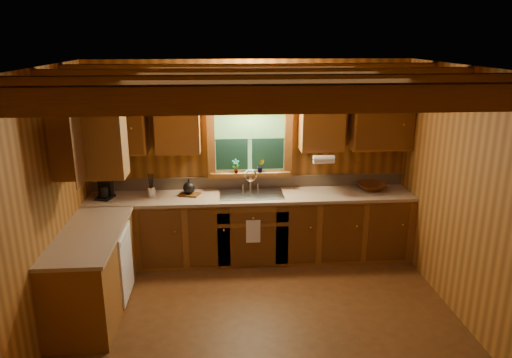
{
  "coord_description": "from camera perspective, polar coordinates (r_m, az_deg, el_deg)",
  "views": [
    {
      "loc": [
        -0.39,
        -4.25,
        2.88
      ],
      "look_at": [
        0.0,
        0.8,
        1.35
      ],
      "focal_mm": 33.35,
      "sensor_mm": 36.0,
      "label": 1
    }
  ],
  "objects": [
    {
      "name": "window",
      "position": [
        6.27,
        -0.75,
        4.38
      ],
      "size": [
        1.12,
        0.08,
        1.0
      ],
      "color": "brown",
      "rests_on": "room"
    },
    {
      "name": "countertop",
      "position": [
        5.89,
        -5.04,
        -3.11
      ],
      "size": [
        4.2,
        2.24,
        0.04
      ],
      "color": "tan",
      "rests_on": "base_cabinets"
    },
    {
      "name": "base_cabinets",
      "position": [
        6.05,
        -5.06,
        -7.14
      ],
      "size": [
        4.2,
        2.22,
        0.86
      ],
      "color": "brown",
      "rests_on": "ground"
    },
    {
      "name": "backsplash",
      "position": [
        6.43,
        -0.74,
        -0.37
      ],
      "size": [
        4.2,
        0.02,
        0.16
      ],
      "primitive_type": "cube",
      "color": "#9D8569",
      "rests_on": "room"
    },
    {
      "name": "potted_plant_right",
      "position": [
        6.28,
        0.57,
        1.59
      ],
      "size": [
        0.11,
        0.09,
        0.18
      ],
      "primitive_type": "imported",
      "rotation": [
        0.0,
        0.0,
        0.09
      ],
      "color": "#552F12",
      "rests_on": "window_sill"
    },
    {
      "name": "dish_towel",
      "position": [
        6.01,
        -0.34,
        -6.31
      ],
      "size": [
        0.18,
        0.01,
        0.3
      ],
      "primitive_type": "cube",
      "color": "white",
      "rests_on": "base_cabinets"
    },
    {
      "name": "coffee_maker",
      "position": [
        6.31,
        -17.69,
        -0.8
      ],
      "size": [
        0.18,
        0.23,
        0.32
      ],
      "rotation": [
        0.0,
        0.0,
        -0.31
      ],
      "color": "black",
      "rests_on": "countertop"
    },
    {
      "name": "potted_plant_left",
      "position": [
        6.25,
        -2.44,
        1.55
      ],
      "size": [
        0.11,
        0.08,
        0.19
      ],
      "primitive_type": "imported",
      "rotation": [
        0.0,
        0.0,
        0.16
      ],
      "color": "#552F12",
      "rests_on": "window_sill"
    },
    {
      "name": "room",
      "position": [
        4.55,
        0.77,
        -3.51
      ],
      "size": [
        4.2,
        4.2,
        4.2
      ],
      "color": "#502E13",
      "rests_on": "ground"
    },
    {
      "name": "wicker_basket",
      "position": [
        6.54,
        13.65,
        -0.89
      ],
      "size": [
        0.42,
        0.42,
        0.09
      ],
      "primitive_type": "imported",
      "rotation": [
        0.0,
        0.0,
        0.17
      ],
      "color": "#48230C",
      "rests_on": "countertop"
    },
    {
      "name": "window_sill",
      "position": [
        6.33,
        -0.7,
        0.67
      ],
      "size": [
        1.06,
        0.14,
        0.04
      ],
      "primitive_type": "cube",
      "color": "brown",
      "rests_on": "room"
    },
    {
      "name": "sink",
      "position": [
        6.2,
        -0.57,
        -2.23
      ],
      "size": [
        0.82,
        0.48,
        0.43
      ],
      "color": "silver",
      "rests_on": "countertop"
    },
    {
      "name": "paper_towel_roll",
      "position": [
        6.11,
        8.11,
        2.34
      ],
      "size": [
        0.27,
        0.11,
        0.11
      ],
      "primitive_type": "cylinder",
      "rotation": [
        0.0,
        1.57,
        0.0
      ],
      "color": "white",
      "rests_on": "upper_cabinets"
    },
    {
      "name": "dishwasher_panel",
      "position": [
        5.61,
        -15.28,
        -9.73
      ],
      "size": [
        0.02,
        0.6,
        0.8
      ],
      "primitive_type": "cube",
      "color": "white",
      "rests_on": "base_cabinets"
    },
    {
      "name": "cutting_board",
      "position": [
        6.21,
        -8.01,
        -1.83
      ],
      "size": [
        0.3,
        0.25,
        0.02
      ],
      "primitive_type": "cube",
      "rotation": [
        0.0,
        0.0,
        -0.32
      ],
      "color": "#552F12",
      "rests_on": "countertop"
    },
    {
      "name": "wall_sconce",
      "position": [
        6.05,
        -0.69,
        10.02
      ],
      "size": [
        0.45,
        0.21,
        0.17
      ],
      "color": "black",
      "rests_on": "room"
    },
    {
      "name": "utensil_crock",
      "position": [
        6.21,
        -12.46,
        -1.44
      ],
      "size": [
        0.11,
        0.11,
        0.31
      ],
      "rotation": [
        0.0,
        0.0,
        -0.33
      ],
      "color": "silver",
      "rests_on": "countertop"
    },
    {
      "name": "ceiling_beams",
      "position": [
        4.28,
        0.83,
        11.59
      ],
      "size": [
        4.2,
        2.54,
        0.18
      ],
      "color": "brown",
      "rests_on": "room"
    },
    {
      "name": "upper_cabinets",
      "position": [
        5.77,
        -6.11,
        6.33
      ],
      "size": [
        4.19,
        1.77,
        0.78
      ],
      "color": "brown",
      "rests_on": "room"
    },
    {
      "name": "teakettle",
      "position": [
        6.18,
        -8.05,
        -1.04
      ],
      "size": [
        0.16,
        0.16,
        0.2
      ],
      "rotation": [
        0.0,
        0.0,
        0.23
      ],
      "color": "black",
      "rests_on": "cutting_board"
    }
  ]
}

